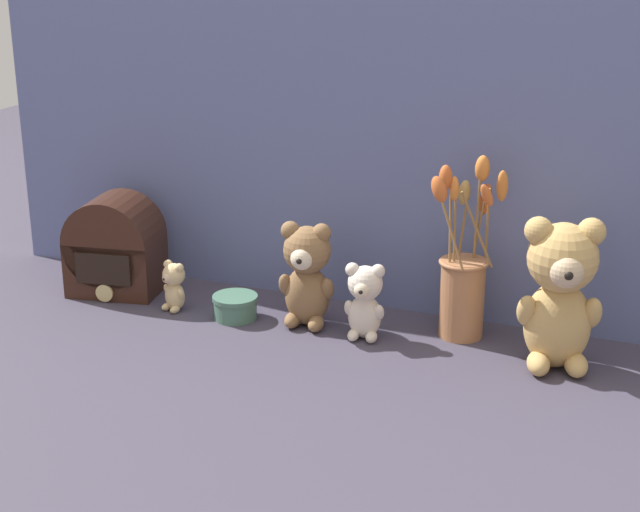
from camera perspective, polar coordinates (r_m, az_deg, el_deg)
The scene contains 9 objects.
ground_plane at distance 1.82m, azimuth -0.23°, elevation -4.38°, with size 4.00×4.00×0.00m, color #3D3847.
backdrop_wall at distance 1.86m, azimuth 1.71°, elevation 8.31°, with size 1.51×0.02×0.76m.
teddy_bear_large at distance 1.67m, azimuth 13.81°, elevation -2.00°, with size 0.15×0.14×0.27m.
teddy_bear_medium at distance 1.81m, azimuth -0.77°, elevation -0.97°, with size 0.11×0.10×0.20m.
teddy_bear_small at distance 1.76m, azimuth 2.62°, elevation -2.55°, with size 0.08×0.07×0.14m.
teddy_bear_tiny at distance 1.92m, azimuth -8.51°, elevation -1.69°, with size 0.06×0.05×0.10m.
flower_vase at distance 1.78m, azimuth 8.34°, elevation -1.33°, with size 0.12×0.14×0.34m.
vintage_radio at distance 2.02m, azimuth -11.83°, elevation 0.40°, with size 0.20×0.15×0.20m.
decorative_tin_tall at distance 1.88m, azimuth -4.89°, elevation -2.91°, with size 0.09×0.09×0.05m.
Camera 1 is at (0.63, -1.55, 0.73)m, focal length 55.00 mm.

